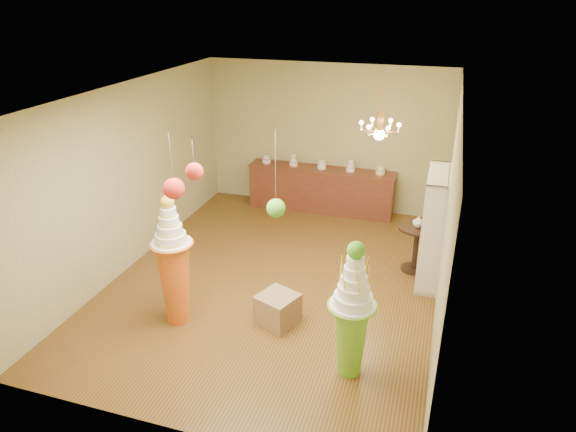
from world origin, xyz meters
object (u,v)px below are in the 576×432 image
(pedestal_green, at_px, (352,322))
(pedestal_orange, at_px, (175,272))
(round_table, at_px, (416,242))
(sideboard, at_px, (321,189))

(pedestal_green, xyz_separation_m, pedestal_orange, (-2.52, 0.33, 0.04))
(pedestal_green, distance_m, round_table, 2.83)
(sideboard, relative_size, round_table, 3.81)
(pedestal_orange, distance_m, sideboard, 4.54)
(pedestal_green, height_order, pedestal_orange, pedestal_orange)
(pedestal_green, distance_m, sideboard, 5.01)
(pedestal_orange, distance_m, round_table, 3.92)
(sideboard, xyz_separation_m, round_table, (2.10, -1.99, 0.04))
(pedestal_green, relative_size, sideboard, 0.59)
(pedestal_orange, bearing_deg, sideboard, 77.68)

